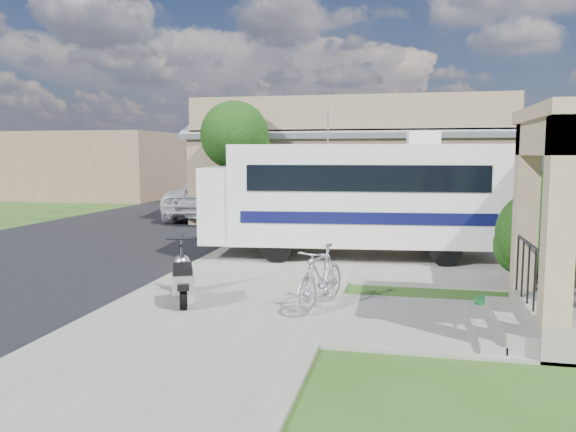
% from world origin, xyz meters
% --- Properties ---
extents(ground, '(120.00, 120.00, 0.00)m').
position_xyz_m(ground, '(0.00, 0.00, 0.00)').
color(ground, '#1F3B10').
extents(street_slab, '(9.00, 80.00, 0.02)m').
position_xyz_m(street_slab, '(-7.50, 10.00, 0.01)').
color(street_slab, black).
rests_on(street_slab, ground).
extents(sidewalk_slab, '(4.00, 80.00, 0.06)m').
position_xyz_m(sidewalk_slab, '(-1.00, 10.00, 0.03)').
color(sidewalk_slab, slate).
rests_on(sidewalk_slab, ground).
extents(driveway_slab, '(7.00, 6.00, 0.05)m').
position_xyz_m(driveway_slab, '(1.50, 4.50, 0.03)').
color(driveway_slab, slate).
rests_on(driveway_slab, ground).
extents(walk_slab, '(4.00, 3.00, 0.05)m').
position_xyz_m(walk_slab, '(3.00, -1.00, 0.03)').
color(walk_slab, slate).
rests_on(walk_slab, ground).
extents(warehouse, '(12.50, 8.40, 5.04)m').
position_xyz_m(warehouse, '(0.00, 13.97, 1.99)').
color(warehouse, '#876F54').
rests_on(warehouse, ground).
extents(distant_bldg_far, '(10.00, 8.00, 4.00)m').
position_xyz_m(distant_bldg_far, '(-17.00, 22.00, 2.00)').
color(distant_bldg_far, brown).
rests_on(distant_bldg_far, ground).
extents(distant_bldg_near, '(8.00, 7.00, 3.20)m').
position_xyz_m(distant_bldg_near, '(-15.00, 34.00, 1.60)').
color(distant_bldg_near, '#876F54').
rests_on(distant_bldg_near, ground).
extents(street_tree_a, '(2.44, 2.40, 4.58)m').
position_xyz_m(street_tree_a, '(-3.70, 9.05, 3.25)').
color(street_tree_a, '#322016').
rests_on(street_tree_a, ground).
extents(street_tree_b, '(2.44, 2.40, 4.73)m').
position_xyz_m(street_tree_b, '(-3.70, 19.05, 3.39)').
color(street_tree_b, '#322016').
rests_on(street_tree_b, ground).
extents(street_tree_c, '(2.44, 2.40, 4.42)m').
position_xyz_m(street_tree_c, '(-3.70, 28.05, 3.10)').
color(street_tree_c, '#322016').
rests_on(street_tree_c, ground).
extents(motorhome, '(7.74, 3.11, 3.87)m').
position_xyz_m(motorhome, '(0.81, 4.55, 1.66)').
color(motorhome, silver).
rests_on(motorhome, ground).
extents(shrub, '(1.95, 1.86, 2.39)m').
position_xyz_m(shrub, '(4.83, 1.74, 1.22)').
color(shrub, '#322016').
rests_on(shrub, ground).
extents(scooter, '(0.93, 1.62, 1.12)m').
position_xyz_m(scooter, '(-1.74, -0.75, 0.50)').
color(scooter, black).
rests_on(scooter, ground).
extents(bicycle, '(0.97, 1.87, 1.08)m').
position_xyz_m(bicycle, '(0.73, -0.57, 0.54)').
color(bicycle, '#ABABB3').
rests_on(bicycle, ground).
extents(pickup_truck, '(3.28, 6.19, 1.66)m').
position_xyz_m(pickup_truck, '(-5.95, 12.57, 0.83)').
color(pickup_truck, silver).
rests_on(pickup_truck, ground).
extents(van, '(2.87, 6.14, 1.74)m').
position_xyz_m(van, '(-6.36, 19.73, 0.87)').
color(van, silver).
rests_on(van, ground).
extents(garden_hose, '(0.45, 0.45, 0.20)m').
position_xyz_m(garden_hose, '(3.58, -0.03, 0.10)').
color(garden_hose, '#125B23').
rests_on(garden_hose, ground).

